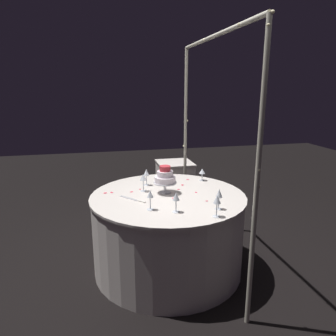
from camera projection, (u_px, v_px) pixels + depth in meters
The scene contains 23 objects.
ground_plane at pixel (168, 266), 3.14m from camera, with size 12.00×12.00×0.00m, color black.
decorative_arch at pixel (212, 125), 2.87m from camera, with size 1.81×0.06×2.19m.
main_table at pixel (168, 232), 3.04m from camera, with size 1.46×1.46×0.76m.
side_table at pixel (175, 189), 4.28m from camera, with size 0.46×0.46×0.77m.
tiered_cake at pixel (165, 177), 2.96m from camera, with size 0.22×0.22×0.27m.
wine_glass_0 at pixel (176, 197), 2.50m from camera, with size 0.06×0.06×0.17m.
wine_glass_1 at pixel (146, 173), 3.20m from camera, with size 0.06×0.06×0.17m.
wine_glass_2 at pixel (150, 196), 2.55m from camera, with size 0.06×0.06×0.17m.
wine_glass_3 at pixel (202, 172), 3.37m from camera, with size 0.07×0.07×0.13m.
wine_glass_4 at pixel (143, 178), 3.01m from camera, with size 0.07×0.07×0.17m.
wine_glass_5 at pixel (219, 194), 2.56m from camera, with size 0.06×0.06×0.18m.
wine_glass_6 at pixel (217, 201), 2.41m from camera, with size 0.06×0.06×0.17m.
cake_knife at pixel (134, 200), 2.81m from camera, with size 0.24×0.21×0.01m.
rose_petal_0 at pixel (188, 179), 3.43m from camera, with size 0.03×0.02×0.00m, color #E02D47.
rose_petal_1 at pixel (207, 201), 2.78m from camera, with size 0.02×0.02×0.00m, color #E02D47.
rose_petal_2 at pixel (132, 192), 3.02m from camera, with size 0.03×0.02×0.00m, color #E02D47.
rose_petal_3 at pixel (179, 189), 3.09m from camera, with size 0.03×0.02×0.00m, color #E02D47.
rose_petal_4 at pixel (196, 192), 3.01m from camera, with size 0.03×0.02×0.00m, color #E02D47.
rose_petal_5 at pixel (173, 198), 2.85m from camera, with size 0.03×0.02×0.00m, color #E02D47.
rose_petal_6 at pixel (140, 189), 3.10m from camera, with size 0.02×0.02×0.00m, color #E02D47.
rose_petal_7 at pixel (105, 193), 2.99m from camera, with size 0.04×0.03×0.00m, color #E02D47.
rose_petal_8 at pixel (182, 185), 3.23m from camera, with size 0.04×0.03×0.00m, color #E02D47.
rose_petal_9 at pixel (112, 192), 3.00m from camera, with size 0.04×0.02×0.00m, color #E02D47.
Camera 1 is at (2.72, -0.62, 1.74)m, focal length 33.45 mm.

